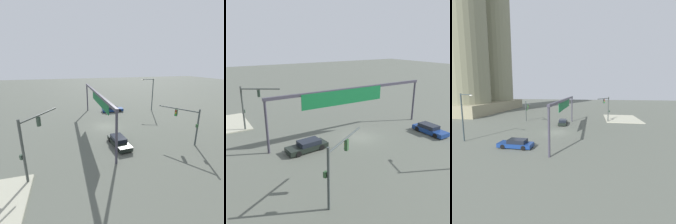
% 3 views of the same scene
% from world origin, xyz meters
% --- Properties ---
extents(ground_plane, '(202.39, 202.39, 0.00)m').
position_xyz_m(ground_plane, '(0.00, 0.00, 0.00)').
color(ground_plane, '#575C52').
extents(sidewalk_corner, '(12.45, 8.78, 0.15)m').
position_xyz_m(sidewalk_corner, '(17.35, -14.45, 0.07)').
color(sidewalk_corner, '#AEAD97').
rests_on(sidewalk_corner, ground).
extents(traffic_signal_near_corner, '(4.61, 3.21, 6.21)m').
position_xyz_m(traffic_signal_near_corner, '(11.29, -9.89, 4.10)').
color(traffic_signal_near_corner, '#3E4441').
rests_on(traffic_signal_near_corner, ground).
extents(traffic_signal_opposite_side, '(5.15, 3.10, 5.04)m').
position_xyz_m(traffic_signal_opposite_side, '(9.01, 9.23, 3.43)').
color(traffic_signal_opposite_side, '#3A4242').
rests_on(traffic_signal_opposite_side, ground).
extents(streetlamp_curved_arm, '(1.08, 2.75, 7.37)m').
position_xyz_m(streetlamp_curved_arm, '(-7.53, 12.69, 4.36)').
color(streetlamp_curved_arm, '#323E42').
rests_on(streetlamp_curved_arm, ground).
extents(overhead_sign_gantry, '(23.09, 0.43, 6.30)m').
position_xyz_m(overhead_sign_gantry, '(0.48, -1.51, 5.32)').
color(overhead_sign_gantry, '#3E3B49').
rests_on(overhead_sign_gantry, ground).
extents(highrise_twin_tower, '(32.63, 16.67, 57.84)m').
position_xyz_m(highrise_twin_tower, '(26.07, 33.09, 28.49)').
color(highrise_twin_tower, gray).
rests_on(highrise_twin_tower, ground).
extents(sedan_car_approaching, '(4.87, 2.16, 1.21)m').
position_xyz_m(sedan_car_approaching, '(7.38, 0.03, 0.58)').
color(sedan_car_approaching, black).
rests_on(sedan_car_approaching, ground).
extents(sedan_car_waiting_far, '(1.91, 4.79, 1.21)m').
position_xyz_m(sedan_car_waiting_far, '(-8.90, 3.74, 0.58)').
color(sedan_car_waiting_far, navy).
rests_on(sedan_car_waiting_far, ground).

